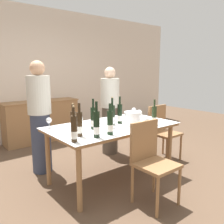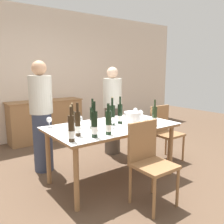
# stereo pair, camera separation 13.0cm
# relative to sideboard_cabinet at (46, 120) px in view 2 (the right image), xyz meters

# --- Properties ---
(ground_plane) EXTENTS (12.00, 12.00, 0.00)m
(ground_plane) POSITION_rel_sideboard_cabinet_xyz_m (0.04, -2.32, -0.43)
(ground_plane) COLOR brown
(back_wall) EXTENTS (8.00, 0.10, 2.80)m
(back_wall) POSITION_rel_sideboard_cabinet_xyz_m (0.04, 0.29, 0.97)
(back_wall) COLOR beige
(back_wall) RESTS_ON ground_plane
(sideboard_cabinet) EXTENTS (1.56, 0.46, 0.86)m
(sideboard_cabinet) POSITION_rel_sideboard_cabinet_xyz_m (0.00, 0.00, 0.00)
(sideboard_cabinet) COLOR #996B42
(sideboard_cabinet) RESTS_ON ground_plane
(dining_table) EXTENTS (1.71, 0.97, 0.77)m
(dining_table) POSITION_rel_sideboard_cabinet_xyz_m (0.04, -2.32, 0.26)
(dining_table) COLOR #996B42
(dining_table) RESTS_ON ground_plane
(ice_bucket) EXTENTS (0.23, 0.23, 0.19)m
(ice_bucket) POSITION_rel_sideboard_cabinet_xyz_m (0.23, -2.52, 0.44)
(ice_bucket) COLOR white
(ice_bucket) RESTS_ON dining_table
(wine_bottle_0) EXTENTS (0.07, 0.07, 0.35)m
(wine_bottle_0) POSITION_rel_sideboard_cabinet_xyz_m (0.50, -2.66, 0.46)
(wine_bottle_0) COLOR #28381E
(wine_bottle_0) RESTS_ON dining_table
(wine_bottle_1) EXTENTS (0.07, 0.07, 0.38)m
(wine_bottle_1) POSITION_rel_sideboard_cabinet_xyz_m (0.19, -2.31, 0.47)
(wine_bottle_1) COLOR black
(wine_bottle_1) RESTS_ON dining_table
(wine_bottle_2) EXTENTS (0.07, 0.07, 0.39)m
(wine_bottle_2) POSITION_rel_sideboard_cabinet_xyz_m (-0.28, -2.34, 0.47)
(wine_bottle_2) COLOR black
(wine_bottle_2) RESTS_ON dining_table
(wine_bottle_3) EXTENTS (0.06, 0.06, 0.35)m
(wine_bottle_3) POSITION_rel_sideboard_cabinet_xyz_m (-0.53, -2.28, 0.46)
(wine_bottle_3) COLOR #332314
(wine_bottle_3) RESTS_ON dining_table
(wine_bottle_4) EXTENTS (0.08, 0.08, 0.38)m
(wine_bottle_4) POSITION_rel_sideboard_cabinet_xyz_m (0.05, -2.31, 0.47)
(wine_bottle_4) COLOR black
(wine_bottle_4) RESTS_ON dining_table
(wine_bottle_5) EXTENTS (0.07, 0.07, 0.40)m
(wine_bottle_5) POSITION_rel_sideboard_cabinet_xyz_m (-0.46, -2.67, 0.48)
(wine_bottle_5) COLOR black
(wine_bottle_5) RESTS_ON dining_table
(wine_bottle_6) EXTENTS (0.07, 0.07, 0.36)m
(wine_bottle_6) POSITION_rel_sideboard_cabinet_xyz_m (-0.27, -2.67, 0.47)
(wine_bottle_6) COLOR black
(wine_bottle_6) RESTS_ON dining_table
(wine_bottle_7) EXTENTS (0.06, 0.06, 0.38)m
(wine_bottle_7) POSITION_rel_sideboard_cabinet_xyz_m (-0.58, -2.51, 0.47)
(wine_bottle_7) COLOR #332314
(wine_bottle_7) RESTS_ON dining_table
(wine_bottle_8) EXTENTS (0.07, 0.07, 0.38)m
(wine_bottle_8) POSITION_rel_sideboard_cabinet_xyz_m (-0.73, -2.66, 0.47)
(wine_bottle_8) COLOR #332314
(wine_bottle_8) RESTS_ON dining_table
(wine_glass_0) EXTENTS (0.07, 0.07, 0.15)m
(wine_glass_0) POSITION_rel_sideboard_cabinet_xyz_m (0.67, -2.10, 0.44)
(wine_glass_0) COLOR white
(wine_glass_0) RESTS_ON dining_table
(wine_glass_1) EXTENTS (0.07, 0.07, 0.14)m
(wine_glass_1) POSITION_rel_sideboard_cabinet_xyz_m (-0.68, -1.94, 0.43)
(wine_glass_1) COLOR white
(wine_glass_1) RESTS_ON dining_table
(wine_glass_2) EXTENTS (0.07, 0.07, 0.13)m
(wine_glass_2) POSITION_rel_sideboard_cabinet_xyz_m (0.31, -2.70, 0.42)
(wine_glass_2) COLOR white
(wine_glass_2) RESTS_ON dining_table
(wine_glass_3) EXTENTS (0.07, 0.07, 0.13)m
(wine_glass_3) POSITION_rel_sideboard_cabinet_xyz_m (-0.05, -2.46, 0.42)
(wine_glass_3) COLOR white
(wine_glass_3) RESTS_ON dining_table
(wine_glass_4) EXTENTS (0.08, 0.08, 0.14)m
(wine_glass_4) POSITION_rel_sideboard_cabinet_xyz_m (0.60, -2.28, 0.43)
(wine_glass_4) COLOR white
(wine_glass_4) RESTS_ON dining_table
(wine_glass_5) EXTENTS (0.09, 0.09, 0.16)m
(wine_glass_5) POSITION_rel_sideboard_cabinet_xyz_m (-0.38, -2.19, 0.45)
(wine_glass_5) COLOR white
(wine_glass_5) RESTS_ON dining_table
(chair_right_end) EXTENTS (0.42, 0.42, 0.90)m
(chair_right_end) POSITION_rel_sideboard_cabinet_xyz_m (1.19, -2.24, 0.09)
(chair_right_end) COLOR #996B42
(chair_right_end) RESTS_ON ground_plane
(chair_near_front) EXTENTS (0.42, 0.42, 0.93)m
(chair_near_front) POSITION_rel_sideboard_cabinet_xyz_m (0.03, -3.04, 0.11)
(chair_near_front) COLOR #996B42
(chair_near_front) RESTS_ON ground_plane
(person_host) EXTENTS (0.33, 0.33, 1.63)m
(person_host) POSITION_rel_sideboard_cabinet_xyz_m (-0.61, -1.47, 0.39)
(person_host) COLOR #383F56
(person_host) RESTS_ON ground_plane
(person_guest_left) EXTENTS (0.33, 0.33, 1.55)m
(person_guest_left) POSITION_rel_sideboard_cabinet_xyz_m (0.67, -1.48, 0.34)
(person_guest_left) COLOR #51473D
(person_guest_left) RESTS_ON ground_plane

